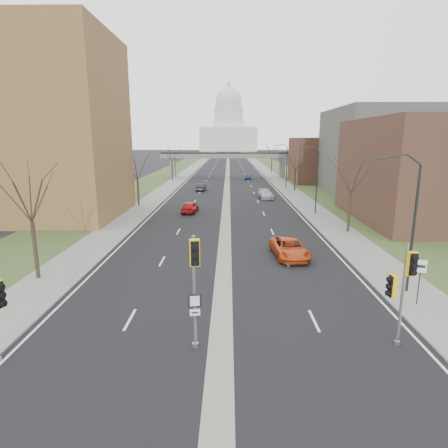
{
  "coord_description": "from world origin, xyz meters",
  "views": [
    {
      "loc": [
        0.36,
        -16.62,
        9.58
      ],
      "look_at": [
        0.04,
        8.64,
        3.87
      ],
      "focal_mm": 30.0,
      "sensor_mm": 36.0,
      "label": 1
    }
  ],
  "objects_px": {
    "car_left_near": "(190,207)",
    "car_right_mid": "(265,194)",
    "speed_limit_sign": "(420,274)",
    "car_left_far": "(201,187)",
    "car_right_near": "(290,248)",
    "signal_pole_right": "(402,282)",
    "car_right_far": "(248,177)",
    "signal_pole_median": "(195,273)"
  },
  "relations": [
    {
      "from": "signal_pole_median",
      "to": "car_right_mid",
      "type": "distance_m",
      "value": 46.88
    },
    {
      "from": "car_left_near",
      "to": "signal_pole_right",
      "type": "bearing_deg",
      "value": 117.18
    },
    {
      "from": "signal_pole_right",
      "to": "car_left_far",
      "type": "distance_m",
      "value": 56.87
    },
    {
      "from": "signal_pole_median",
      "to": "speed_limit_sign",
      "type": "relative_size",
      "value": 1.98
    },
    {
      "from": "signal_pole_right",
      "to": "car_right_near",
      "type": "xyz_separation_m",
      "value": [
        -2.82,
        13.87,
        -2.51
      ]
    },
    {
      "from": "signal_pole_median",
      "to": "speed_limit_sign",
      "type": "bearing_deg",
      "value": 10.47
    },
    {
      "from": "signal_pole_median",
      "to": "car_left_near",
      "type": "bearing_deg",
      "value": 85.43
    },
    {
      "from": "signal_pole_median",
      "to": "car_right_far",
      "type": "relative_size",
      "value": 1.37
    },
    {
      "from": "speed_limit_sign",
      "to": "car_left_near",
      "type": "height_order",
      "value": "speed_limit_sign"
    },
    {
      "from": "signal_pole_right",
      "to": "car_right_far",
      "type": "distance_m",
      "value": 76.07
    },
    {
      "from": "signal_pole_right",
      "to": "car_left_near",
      "type": "distance_m",
      "value": 35.85
    },
    {
      "from": "speed_limit_sign",
      "to": "car_left_far",
      "type": "relative_size",
      "value": 0.67
    },
    {
      "from": "car_left_far",
      "to": "car_right_mid",
      "type": "xyz_separation_m",
      "value": [
        11.38,
        -9.56,
        0.06
      ]
    },
    {
      "from": "signal_pole_median",
      "to": "car_right_near",
      "type": "xyz_separation_m",
      "value": [
        6.58,
        14.32,
        -3.03
      ]
    },
    {
      "from": "car_left_near",
      "to": "car_left_far",
      "type": "relative_size",
      "value": 1.1
    },
    {
      "from": "car_left_far",
      "to": "car_left_near",
      "type": "bearing_deg",
      "value": 95.65
    },
    {
      "from": "speed_limit_sign",
      "to": "car_left_near",
      "type": "xyz_separation_m",
      "value": [
        -16.26,
        28.83,
        -1.23
      ]
    },
    {
      "from": "signal_pole_right",
      "to": "speed_limit_sign",
      "type": "xyz_separation_m",
      "value": [
        3.17,
        4.45,
        -1.27
      ]
    },
    {
      "from": "speed_limit_sign",
      "to": "signal_pole_median",
      "type": "bearing_deg",
      "value": -146.7
    },
    {
      "from": "speed_limit_sign",
      "to": "car_right_far",
      "type": "relative_size",
      "value": 0.69
    },
    {
      "from": "car_left_near",
      "to": "car_right_near",
      "type": "height_order",
      "value": "car_left_near"
    },
    {
      "from": "signal_pole_right",
      "to": "speed_limit_sign",
      "type": "relative_size",
      "value": 1.82
    },
    {
      "from": "car_right_near",
      "to": "signal_pole_right",
      "type": "bearing_deg",
      "value": -83.07
    },
    {
      "from": "car_right_mid",
      "to": "car_right_far",
      "type": "distance_m",
      "value": 30.28
    },
    {
      "from": "speed_limit_sign",
      "to": "car_left_far",
      "type": "height_order",
      "value": "speed_limit_sign"
    },
    {
      "from": "car_right_near",
      "to": "car_right_far",
      "type": "xyz_separation_m",
      "value": [
        -0.36,
        62.09,
        -0.09
      ]
    },
    {
      "from": "speed_limit_sign",
      "to": "car_left_near",
      "type": "distance_m",
      "value": 33.12
    },
    {
      "from": "speed_limit_sign",
      "to": "car_left_near",
      "type": "relative_size",
      "value": 0.6
    },
    {
      "from": "car_left_far",
      "to": "speed_limit_sign",
      "type": "bearing_deg",
      "value": 113.28
    },
    {
      "from": "speed_limit_sign",
      "to": "signal_pole_right",
      "type": "bearing_deg",
      "value": -113.42
    },
    {
      "from": "car_right_near",
      "to": "car_right_mid",
      "type": "bearing_deg",
      "value": 83.55
    },
    {
      "from": "speed_limit_sign",
      "to": "car_left_far",
      "type": "distance_m",
      "value": 53.39
    },
    {
      "from": "signal_pole_median",
      "to": "signal_pole_right",
      "type": "distance_m",
      "value": 9.43
    },
    {
      "from": "car_left_near",
      "to": "car_right_mid",
      "type": "xyz_separation_m",
      "value": [
        11.31,
        12.43,
        -0.04
      ]
    },
    {
      "from": "car_left_far",
      "to": "car_right_near",
      "type": "distance_m",
      "value": 42.66
    },
    {
      "from": "signal_pole_right",
      "to": "speed_limit_sign",
      "type": "bearing_deg",
      "value": 51.78
    },
    {
      "from": "signal_pole_right",
      "to": "car_left_far",
      "type": "bearing_deg",
      "value": 100.62
    },
    {
      "from": "car_right_mid",
      "to": "car_left_near",
      "type": "bearing_deg",
      "value": -138.61
    },
    {
      "from": "car_left_near",
      "to": "car_left_far",
      "type": "height_order",
      "value": "car_left_near"
    },
    {
      "from": "car_right_far",
      "to": "signal_pole_right",
      "type": "bearing_deg",
      "value": -84.12
    },
    {
      "from": "car_left_near",
      "to": "car_left_far",
      "type": "distance_m",
      "value": 21.99
    },
    {
      "from": "car_right_near",
      "to": "car_right_mid",
      "type": "relative_size",
      "value": 1.09
    }
  ]
}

